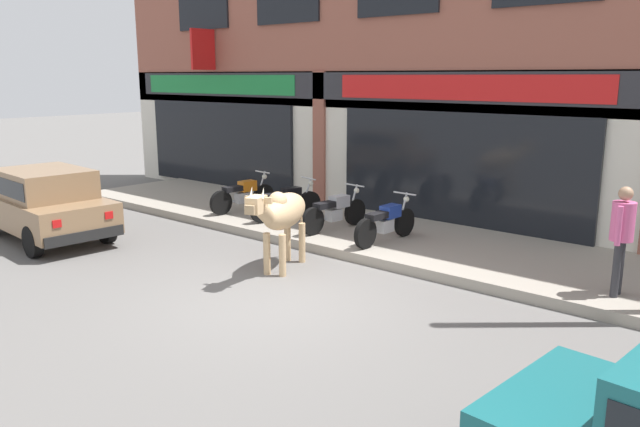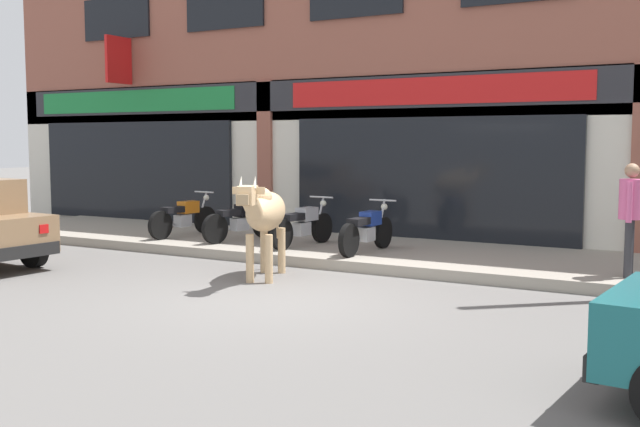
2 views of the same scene
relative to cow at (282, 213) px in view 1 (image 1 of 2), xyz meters
The scene contains 10 objects.
ground_plane 1.74m from the cow, 49.22° to the right, with size 90.00×90.00×0.00m, color #605E5B.
sidewalk 3.07m from the cow, 71.56° to the left, with size 19.00×3.30×0.18m, color gray.
shop_building 5.64m from the cow, 78.87° to the left, with size 23.00×1.40×8.45m.
cow is the anchor object (origin of this frame).
car_0 5.35m from the cow, 162.17° to the right, with size 3.70×1.86×1.46m.
motorcycle_0 4.21m from the cow, 146.48° to the left, with size 0.52×1.81×0.88m.
motorcycle_1 3.17m from the cow, 132.09° to the left, with size 0.68×1.78×0.88m.
motorcycle_2 2.40m from the cow, 106.71° to the left, with size 0.52×1.81×0.88m.
motorcycle_3 2.29m from the cow, 72.43° to the left, with size 0.52×1.81×0.88m.
pedestrian 5.24m from the cow, 20.43° to the left, with size 0.32×0.50×1.60m.
Camera 1 is at (6.25, -6.40, 3.28)m, focal length 35.00 mm.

